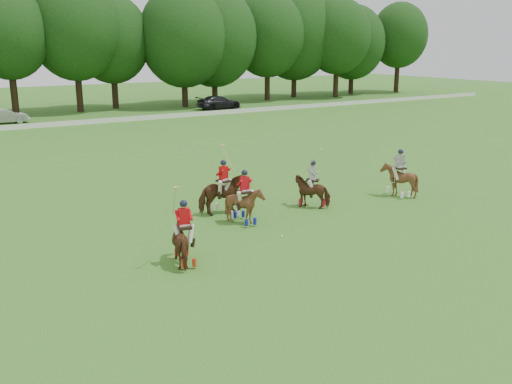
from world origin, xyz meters
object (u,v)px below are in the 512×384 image
car_right (219,102)px  polo_stripe_b (399,179)px  polo_red_b (224,195)px  polo_red_c (245,204)px  polo_stripe_a (312,190)px  polo_ball (282,236)px  polo_red_a (185,241)px  car_mid (5,116)px

car_right → polo_stripe_b: (-10.90, -38.18, 0.09)m
car_right → polo_red_b: 41.38m
polo_red_c → polo_stripe_a: bearing=7.1°
polo_red_b → car_right: bearing=61.6°
polo_red_b → polo_stripe_a: size_ratio=1.11×
polo_ball → polo_stripe_b: bearing=13.6°
polo_red_a → polo_ball: polo_red_a is taller
car_right → polo_red_c: size_ratio=2.27×
car_mid → polo_red_a: bearing=-179.7°
car_mid → polo_stripe_a: 38.05m
polo_red_a → polo_red_b: polo_red_b is taller
polo_red_b → polo_stripe_a: 4.20m
car_mid → polo_ball: (3.41, -40.21, -0.63)m
polo_red_b → polo_stripe_a: polo_red_b is taller
car_mid → polo_red_c: bearing=-173.7°
polo_stripe_a → car_right: bearing=67.3°
car_right → polo_red_a: size_ratio=1.86×
car_right → polo_red_c: bearing=150.6°
car_mid → polo_red_b: 36.51m
car_right → polo_red_b: size_ratio=1.72×
polo_red_b → car_mid: bearing=94.7°
polo_stripe_a → polo_ball: bearing=-142.4°
car_mid → car_right: 22.69m
polo_red_c → polo_stripe_a: polo_stripe_a is taller
polo_stripe_b → polo_stripe_a: bearing=170.4°
polo_ball → polo_stripe_a: bearing=37.6°
car_right → polo_stripe_a: bearing=155.3°
polo_red_b → polo_stripe_b: (8.80, -1.80, -0.06)m
polo_red_b → polo_stripe_b: size_ratio=1.28×
polo_red_a → polo_stripe_a: (7.97, 3.26, -0.03)m
polo_red_b → polo_red_a: bearing=-132.4°
polo_stripe_b → polo_ball: bearing=-166.4°
car_mid → polo_stripe_b: bearing=-161.3°
car_mid → polo_ball: car_mid is taller
polo_red_a → polo_red_b: size_ratio=0.93×
car_mid → polo_stripe_a: size_ratio=1.51×
polo_red_c → polo_stripe_b: polo_stripe_b is taller
car_mid → polo_red_c: (3.15, -37.87, 0.14)m
polo_red_a → polo_ball: bearing=5.7°
polo_red_b → polo_red_c: (0.16, -1.49, -0.08)m
polo_red_c → polo_stripe_a: (3.92, 0.49, -0.05)m
polo_stripe_b → polo_red_c: bearing=178.0°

